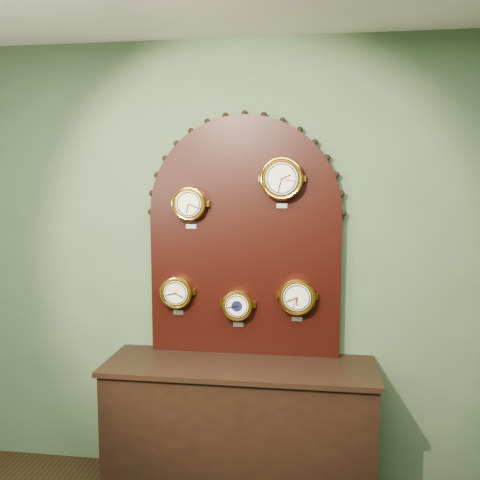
# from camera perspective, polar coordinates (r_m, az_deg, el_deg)

# --- Properties ---
(wall_back) EXTENTS (4.00, 0.00, 4.00)m
(wall_back) POSITION_cam_1_polar(r_m,az_deg,el_deg) (3.40, 0.59, -2.54)
(wall_back) COLOR #445F41
(wall_back) RESTS_ON ground
(shop_counter) EXTENTS (1.60, 0.50, 0.80)m
(shop_counter) POSITION_cam_1_polar(r_m,az_deg,el_deg) (3.45, -0.05, -19.90)
(shop_counter) COLOR black
(shop_counter) RESTS_ON ground_plane
(display_board) EXTENTS (1.26, 0.06, 1.53)m
(display_board) POSITION_cam_1_polar(r_m,az_deg,el_deg) (3.32, 0.48, 1.18)
(display_board) COLOR black
(display_board) RESTS_ON shop_counter
(roman_clock) EXTENTS (0.21, 0.08, 0.26)m
(roman_clock) POSITION_cam_1_polar(r_m,az_deg,el_deg) (3.30, -5.43, 3.89)
(roman_clock) COLOR gold
(roman_clock) RESTS_ON display_board
(arabic_clock) EXTENTS (0.26, 0.08, 0.31)m
(arabic_clock) POSITION_cam_1_polar(r_m,az_deg,el_deg) (3.22, 4.51, 6.59)
(arabic_clock) COLOR gold
(arabic_clock) RESTS_ON display_board
(hygrometer) EXTENTS (0.20, 0.08, 0.26)m
(hygrometer) POSITION_cam_1_polar(r_m,az_deg,el_deg) (3.40, -6.81, -5.59)
(hygrometer) COLOR gold
(hygrometer) RESTS_ON display_board
(barometer) EXTENTS (0.19, 0.08, 0.25)m
(barometer) POSITION_cam_1_polar(r_m,az_deg,el_deg) (3.34, -0.26, -6.99)
(barometer) COLOR gold
(barometer) RESTS_ON display_board
(tide_clock) EXTENTS (0.23, 0.08, 0.28)m
(tide_clock) POSITION_cam_1_polar(r_m,az_deg,el_deg) (3.29, 6.16, -6.06)
(tide_clock) COLOR gold
(tide_clock) RESTS_ON display_board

